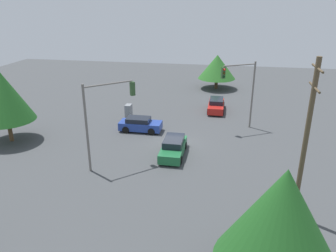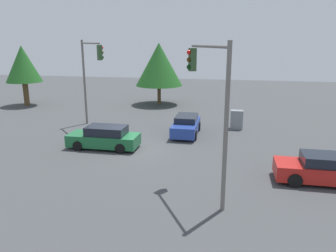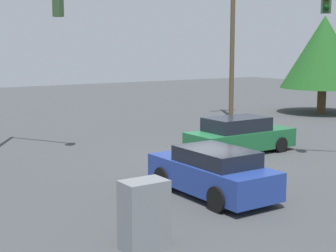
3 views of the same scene
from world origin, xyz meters
name	(u,v)px [view 2 (image 2 of 3)]	position (x,y,z in m)	size (l,w,h in m)	color
ground_plane	(133,149)	(0.00, 0.00, 0.00)	(80.00, 80.00, 0.00)	#424447
sedan_green	(104,138)	(1.86, 0.12, 0.70)	(4.54, 1.90, 1.46)	#1E6638
sedan_blue	(186,125)	(-2.90, -4.04, 0.69)	(1.85, 4.16, 1.41)	#233D93
sedan_red	(324,169)	(-10.68, 3.15, 0.70)	(4.50, 1.89, 1.44)	red
traffic_signal_main	(211,94)	(-5.25, 5.64, 4.61)	(2.06, 3.29, 6.79)	slate
traffic_signal_cross	(90,69)	(4.71, -4.60, 4.66)	(2.95, 3.13, 6.83)	slate
electrical_cabinet	(237,120)	(-6.58, -6.33, 0.74)	(0.95, 0.64, 1.49)	gray
tree_right	(23,64)	(15.47, -11.89, 4.36)	(3.67, 3.67, 6.30)	brown
tree_behind	(159,64)	(1.64, -15.23, 4.30)	(4.99, 4.99, 6.55)	brown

